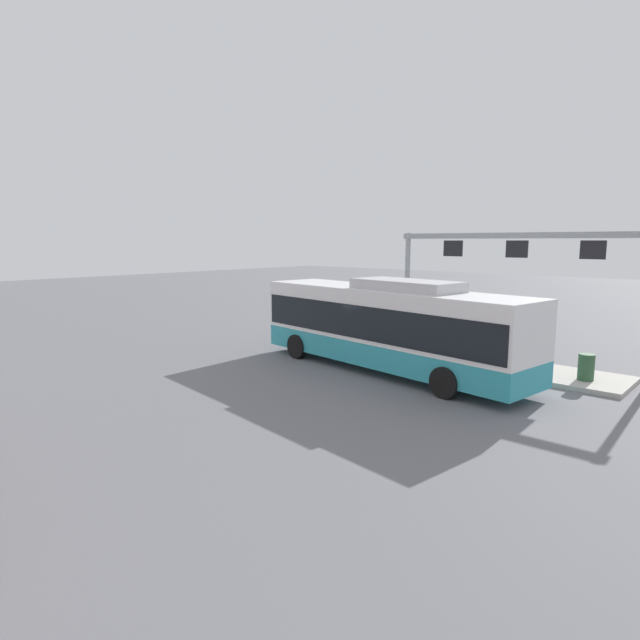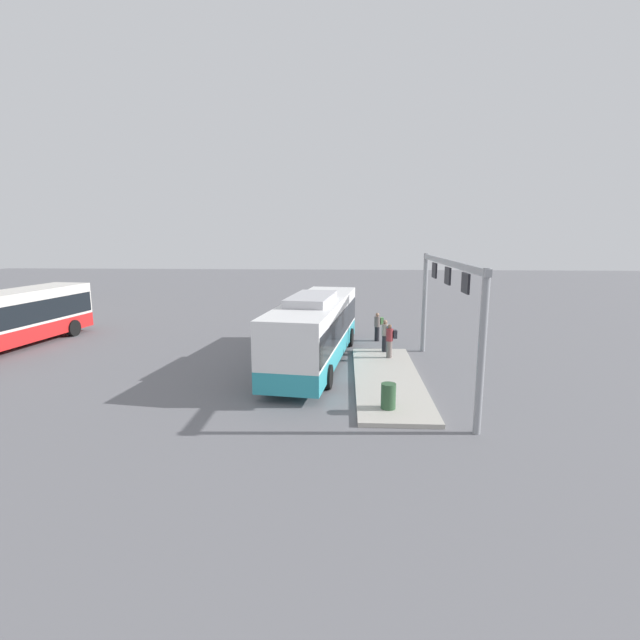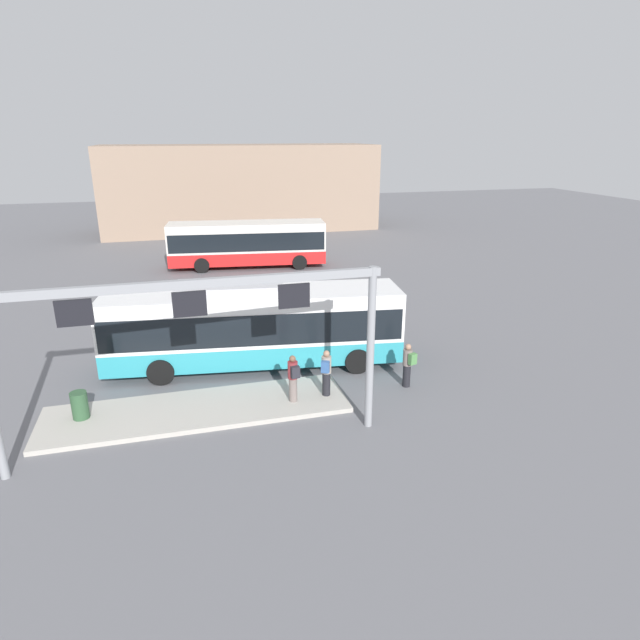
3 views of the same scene
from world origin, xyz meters
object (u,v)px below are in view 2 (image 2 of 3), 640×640
object	(u,v)px
bus_main	(315,327)
trash_bin	(388,396)
person_waiting_near	(385,335)
person_boarding	(378,326)
bus_background_left	(7,317)
person_waiting_mid	(390,340)

from	to	relation	value
bus_main	trash_bin	distance (m)	6.87
person_waiting_near	person_boarding	bearing A→B (deg)	-62.28
bus_main	person_waiting_near	xyz separation A→B (m)	(1.94, -3.51, -0.76)
bus_background_left	person_boarding	bearing A→B (deg)	-74.32
person_waiting_near	trash_bin	bearing A→B (deg)	110.32
person_waiting_near	trash_bin	distance (m)	8.07
bus_main	person_waiting_mid	distance (m)	3.78
bus_main	person_boarding	size ratio (longest dim) A/B	6.97
person_boarding	bus_main	bearing A→B (deg)	38.54
trash_bin	person_boarding	bearing A→B (deg)	-1.95
bus_background_left	person_boarding	xyz separation A→B (m)	(2.96, -20.17, -0.89)
bus_main	person_waiting_near	world-z (taller)	bus_main
person_boarding	person_waiting_near	world-z (taller)	person_waiting_near
person_waiting_mid	bus_background_left	bearing A→B (deg)	-11.20
bus_main	person_waiting_near	size ratio (longest dim) A/B	6.97
person_boarding	trash_bin	bearing A→B (deg)	69.76
person_waiting_mid	trash_bin	bearing A→B (deg)	76.88
person_waiting_near	person_waiting_mid	xyz separation A→B (m)	(-1.20, -0.12, 0.00)
person_boarding	person_waiting_near	bearing A→B (deg)	75.08
bus_main	bus_background_left	bearing A→B (deg)	90.35
person_waiting_near	person_waiting_mid	size ratio (longest dim) A/B	1.00
person_boarding	person_waiting_mid	world-z (taller)	person_waiting_mid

